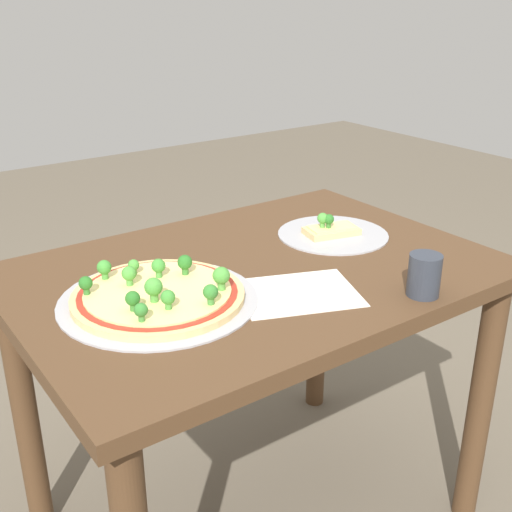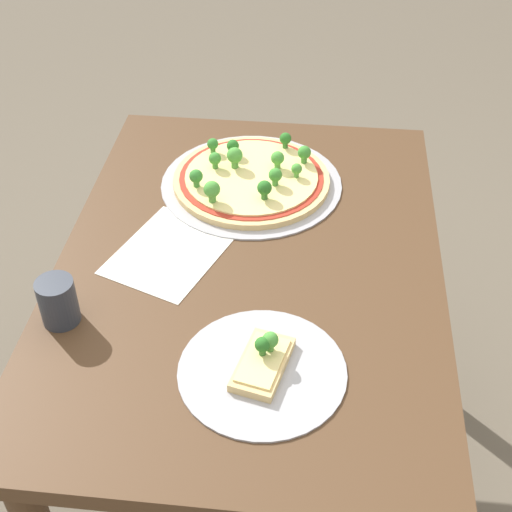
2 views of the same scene
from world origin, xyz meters
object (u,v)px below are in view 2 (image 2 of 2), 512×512
object	(u,v)px
pizza_tray_whole	(251,178)
pizza_tray_slice	(263,366)
dining_table	(250,302)
drinking_cup	(58,301)

from	to	relation	value
pizza_tray_whole	pizza_tray_slice	bearing A→B (deg)	-171.60
dining_table	drinking_cup	xyz separation A→B (m)	(-0.20, 0.31, 0.16)
pizza_tray_whole	drinking_cup	world-z (taller)	drinking_cup
pizza_tray_whole	drinking_cup	xyz separation A→B (m)	(-0.45, 0.28, 0.03)
pizza_tray_slice	drinking_cup	size ratio (longest dim) A/B	3.17
pizza_tray_whole	dining_table	bearing A→B (deg)	-174.22
dining_table	drinking_cup	bearing A→B (deg)	122.27
dining_table	pizza_tray_slice	world-z (taller)	pizza_tray_slice
pizza_tray_whole	drinking_cup	size ratio (longest dim) A/B	4.54
pizza_tray_slice	drinking_cup	xyz separation A→B (m)	(0.08, 0.36, 0.03)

